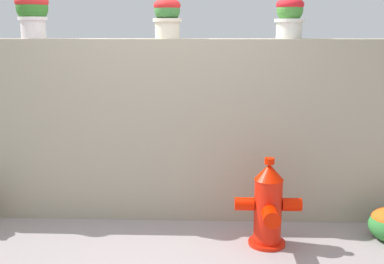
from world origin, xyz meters
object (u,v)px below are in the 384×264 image
object	(u,v)px
potted_plant_2	(167,15)
potted_plant_1	(32,10)
potted_plant_3	(290,15)
fire_hydrant	(268,207)

from	to	relation	value
potted_plant_2	potted_plant_1	bearing A→B (deg)	-179.85
potted_plant_2	potted_plant_3	bearing A→B (deg)	3.24
potted_plant_3	fire_hydrant	xyz separation A→B (m)	(-0.23, -0.71, -1.61)
potted_plant_1	fire_hydrant	size ratio (longest dim) A/B	0.55
potted_plant_1	fire_hydrant	distance (m)	2.79
potted_plant_1	potted_plant_2	world-z (taller)	potted_plant_1
potted_plant_2	potted_plant_3	distance (m)	1.13
potted_plant_3	fire_hydrant	distance (m)	1.78
potted_plant_2	potted_plant_3	xyz separation A→B (m)	(1.13, 0.06, 0.00)
potted_plant_2	potted_plant_3	world-z (taller)	potted_plant_3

